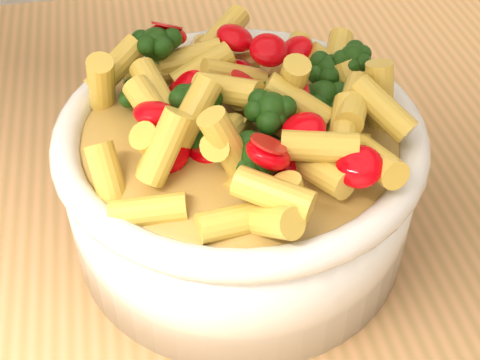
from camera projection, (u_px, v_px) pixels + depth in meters
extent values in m
cube|color=#B8804F|center=(161.00, 252.00, 0.53)|extent=(1.20, 0.80, 0.04)
cylinder|color=#B8804F|center=(474.00, 226.00, 1.17)|extent=(0.05, 0.05, 0.86)
cylinder|color=white|center=(240.00, 185.00, 0.49)|extent=(0.25, 0.25, 0.10)
ellipsoid|color=white|center=(240.00, 214.00, 0.51)|extent=(0.23, 0.23, 0.04)
torus|color=white|center=(240.00, 133.00, 0.46)|extent=(0.26, 0.26, 0.02)
ellipsoid|color=#E5B54E|center=(240.00, 133.00, 0.46)|extent=(0.22, 0.22, 0.02)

